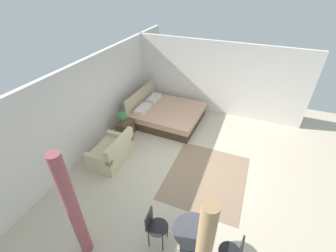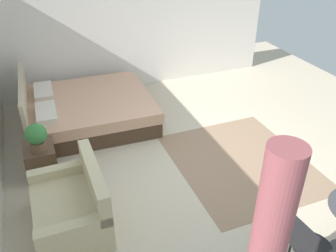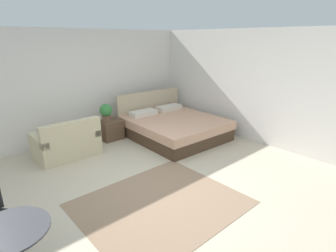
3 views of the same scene
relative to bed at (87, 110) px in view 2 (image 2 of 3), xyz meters
name	(u,v)px [view 2 (image 2 of 3)]	position (x,y,z in m)	size (l,w,h in m)	color
ground_plane	(201,162)	(-1.86, -1.41, -0.28)	(9.29, 8.87, 0.02)	beige
wall_right	(137,27)	(1.28, -1.41, 1.02)	(0.12, 5.87, 2.57)	silver
area_rug	(241,162)	(-2.10, -1.98, -0.26)	(2.30, 1.95, 0.01)	#93755B
bed	(87,110)	(0.00, 0.00, 0.00)	(2.05, 2.24, 1.01)	#473323
couch	(73,207)	(-2.43, 0.62, 0.01)	(1.21, 0.84, 0.82)	beige
nightstand	(41,160)	(-1.24, 0.91, -0.03)	(0.51, 0.43, 0.47)	brown
potted_plant	(36,136)	(-1.34, 0.89, 0.44)	(0.29, 0.29, 0.42)	brown
cafe_chair_near_couch	(307,246)	(-4.12, -1.44, 0.26)	(0.43, 0.43, 0.84)	black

